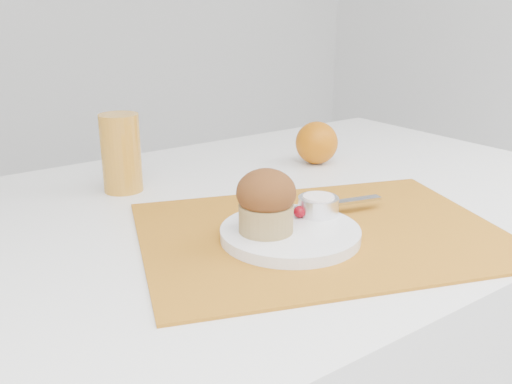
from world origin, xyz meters
TOP-DOWN VIEW (x-y plane):
  - placemat at (-0.04, -0.11)m, footprint 0.60×0.52m
  - plate at (-0.10, -0.10)m, footprint 0.20×0.20m
  - ramekin at (-0.03, -0.08)m, footprint 0.06×0.06m
  - cream at (-0.03, -0.08)m, footprint 0.06×0.06m
  - raspberry_near at (-0.09, -0.05)m, footprint 0.02×0.02m
  - raspberry_far at (-0.06, -0.08)m, footprint 0.02×0.02m
  - butter_knife at (-0.00, -0.07)m, footprint 0.19×0.06m
  - orange at (0.19, 0.17)m, footprint 0.08×0.08m
  - juice_glass at (-0.19, 0.24)m, footprint 0.09×0.09m
  - muffin at (-0.13, -0.09)m, footprint 0.09×0.09m

SIDE VIEW (x-z plane):
  - placemat at x=-0.04m, z-range 0.75..0.75m
  - plate at x=-0.10m, z-range 0.75..0.77m
  - butter_knife at x=0.00m, z-range 0.77..0.77m
  - raspberry_near at x=-0.09m, z-range 0.77..0.79m
  - raspberry_far at x=-0.06m, z-range 0.77..0.79m
  - ramekin at x=-0.03m, z-range 0.77..0.80m
  - orange at x=0.19m, z-range 0.75..0.83m
  - cream at x=-0.03m, z-range 0.79..0.80m
  - muffin at x=-0.13m, z-range 0.77..0.86m
  - juice_glass at x=-0.19m, z-range 0.75..0.88m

